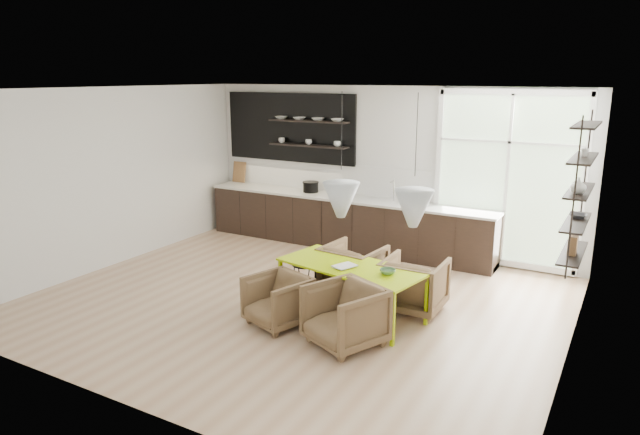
% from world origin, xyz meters
% --- Properties ---
extents(room, '(7.02, 6.01, 2.91)m').
position_xyz_m(room, '(0.58, 1.10, 1.46)').
color(room, tan).
rests_on(room, ground).
extents(kitchen_run, '(5.54, 0.69, 2.75)m').
position_xyz_m(kitchen_run, '(-0.69, 2.69, 0.60)').
color(kitchen_run, black).
rests_on(kitchen_run, ground).
extents(right_shelving, '(0.26, 1.22, 1.90)m').
position_xyz_m(right_shelving, '(3.36, 1.17, 1.65)').
color(right_shelving, black).
rests_on(right_shelving, ground).
extents(dining_table, '(2.02, 1.20, 0.69)m').
position_xyz_m(dining_table, '(0.88, -0.05, 0.64)').
color(dining_table, '#A3C904').
rests_on(dining_table, ground).
extents(armchair_back_left, '(0.87, 0.89, 0.74)m').
position_xyz_m(armchair_back_left, '(0.56, 0.65, 0.37)').
color(armchair_back_left, brown).
rests_on(armchair_back_left, ground).
extents(armchair_back_right, '(0.79, 0.81, 0.73)m').
position_xyz_m(armchair_back_right, '(1.53, 0.50, 0.36)').
color(armchair_back_right, brown).
rests_on(armchair_back_right, ground).
extents(armchair_front_left, '(0.88, 0.89, 0.64)m').
position_xyz_m(armchair_front_left, '(0.20, -0.76, 0.32)').
color(armchair_front_left, brown).
rests_on(armchair_front_left, ground).
extents(armchair_front_right, '(1.04, 1.05, 0.73)m').
position_xyz_m(armchair_front_right, '(1.19, -0.84, 0.36)').
color(armchair_front_right, brown).
rests_on(armchair_front_right, ground).
extents(wire_stool, '(0.37, 0.37, 0.47)m').
position_xyz_m(wire_stool, '(-0.01, 0.26, 0.30)').
color(wire_stool, black).
rests_on(wire_stool, ground).
extents(table_book, '(0.31, 0.35, 0.03)m').
position_xyz_m(table_book, '(0.74, -0.12, 0.71)').
color(table_book, white).
rests_on(table_book, dining_table).
extents(table_bowl, '(0.26, 0.26, 0.06)m').
position_xyz_m(table_bowl, '(1.41, -0.12, 0.72)').
color(table_bowl, '#4C764A').
rests_on(table_bowl, dining_table).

